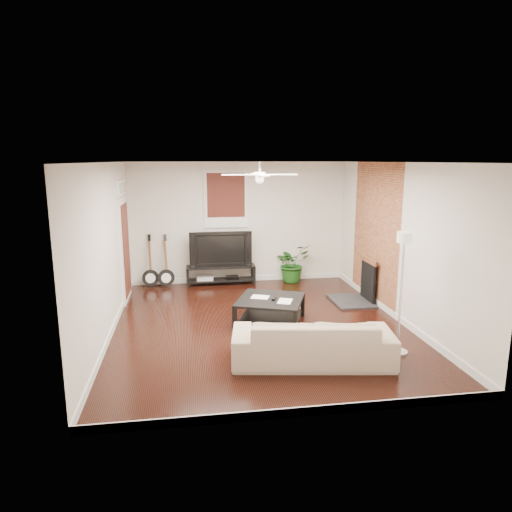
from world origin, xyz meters
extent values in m
cube|color=black|center=(0.00, 0.00, 0.00)|extent=(5.00, 6.00, 0.01)
cube|color=white|center=(0.00, 0.00, 2.80)|extent=(5.00, 6.00, 0.01)
cube|color=silver|center=(0.00, 3.00, 1.40)|extent=(5.00, 0.01, 2.80)
cube|color=silver|center=(0.00, -3.00, 1.40)|extent=(5.00, 0.01, 2.80)
cube|color=silver|center=(-2.50, 0.00, 1.40)|extent=(0.01, 6.00, 2.80)
cube|color=silver|center=(2.50, 0.00, 1.40)|extent=(0.01, 6.00, 2.80)
cube|color=brown|center=(2.49, 1.00, 1.40)|extent=(0.02, 2.20, 2.80)
cube|color=black|center=(2.20, 1.00, 0.46)|extent=(0.80, 1.10, 0.92)
cube|color=#39130F|center=(-0.30, 2.97, 1.95)|extent=(1.00, 0.06, 1.30)
cube|color=white|center=(-2.46, 1.90, 1.25)|extent=(0.08, 1.00, 2.50)
cube|color=black|center=(-0.46, 2.78, 0.22)|extent=(1.58, 0.42, 0.44)
imported|color=black|center=(-0.46, 2.80, 0.85)|extent=(1.42, 0.19, 0.82)
cube|color=black|center=(0.20, 0.03, 0.23)|extent=(1.41, 1.41, 0.46)
imported|color=tan|center=(0.50, -1.61, 0.33)|extent=(2.37, 1.22, 0.66)
imported|color=#1B5317|center=(1.23, 2.76, 0.45)|extent=(1.04, 0.99, 0.90)
camera|label=1|loc=(-1.23, -7.55, 2.84)|focal=32.20mm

